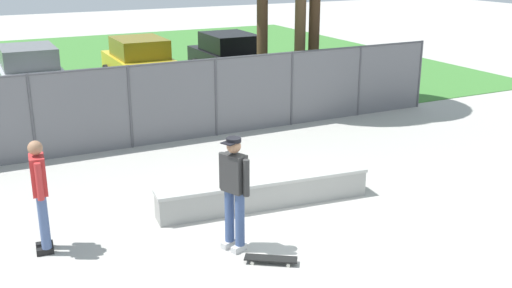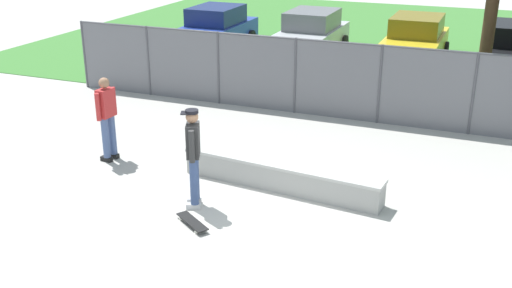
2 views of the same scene
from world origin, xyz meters
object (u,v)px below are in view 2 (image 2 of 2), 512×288
at_px(car_blue, 215,29).
at_px(car_yellow, 415,41).
at_px(concrete_ledge, 281,176).
at_px(skateboarder, 193,153).
at_px(skateboard, 192,222).
at_px(bystander, 107,115).
at_px(car_silver, 311,34).

xyz_separation_m(car_blue, car_yellow, (7.23, 0.61, 0.00)).
height_order(concrete_ledge, skateboarder, skateboarder).
distance_m(skateboard, car_blue, 13.47).
relative_size(car_yellow, bystander, 2.31).
distance_m(car_blue, car_yellow, 7.26).
bearing_deg(car_blue, concrete_ledge, -58.70).
xyz_separation_m(concrete_ledge, skateboard, (-0.90, -1.94, -0.20)).
bearing_deg(concrete_ledge, car_silver, 104.13).
height_order(car_yellow, bystander, bystander).
xyz_separation_m(skateboarder, car_yellow, (2.11, 12.25, -0.19)).
relative_size(car_blue, bystander, 2.31).
bearing_deg(concrete_ledge, skateboarder, -133.26).
height_order(concrete_ledge, skateboard, concrete_ledge).
xyz_separation_m(skateboarder, skateboard, (0.29, -0.68, -0.96)).
distance_m(skateboarder, car_yellow, 12.43).
distance_m(concrete_ledge, car_blue, 12.16).
distance_m(skateboard, car_yellow, 13.07).
height_order(concrete_ledge, bystander, bystander).
distance_m(skateboard, car_silver, 12.86).
relative_size(skateboarder, skateboard, 2.38).
distance_m(skateboarder, car_silver, 12.13).
height_order(concrete_ledge, car_yellow, car_yellow).
bearing_deg(car_yellow, skateboarder, -99.77).
bearing_deg(car_yellow, car_blue, -175.20).
distance_m(car_blue, car_silver, 3.62).
bearing_deg(bystander, car_silver, 83.86).
relative_size(concrete_ledge, car_silver, 0.97).
xyz_separation_m(car_blue, bystander, (2.44, -10.38, 0.17)).
relative_size(car_blue, car_yellow, 1.00).
bearing_deg(car_yellow, skateboard, -98.02).
height_order(skateboarder, car_blue, skateboarder).
height_order(car_blue, car_yellow, same).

